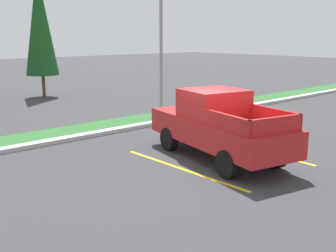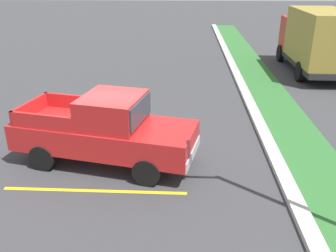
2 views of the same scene
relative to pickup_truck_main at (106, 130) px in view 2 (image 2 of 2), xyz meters
name	(u,v)px [view 2 (image 2 of 2)]	position (x,y,z in m)	size (l,w,h in m)	color
ground_plane	(112,153)	(-0.56, 0.00, -1.04)	(120.00, 120.00, 0.00)	#38383A
parking_line_near	(116,139)	(-1.56, -0.05, -1.04)	(0.12, 4.80, 0.01)	yellow
parking_line_far	(95,191)	(1.54, -0.05, -1.04)	(0.12, 4.80, 0.01)	yellow
curb_strip	(274,155)	(-0.56, 5.00, -0.97)	(56.00, 0.40, 0.15)	#B2B2AD
grass_median	(310,157)	(-0.56, 6.10, -1.01)	(56.00, 1.80, 0.06)	#2D662D
pickup_truck_main	(106,130)	(0.00, 0.00, 0.00)	(2.95, 5.50, 2.10)	black
cargo_truck_distant	(316,39)	(-10.61, 9.20, 0.81)	(6.82, 2.54, 3.40)	black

